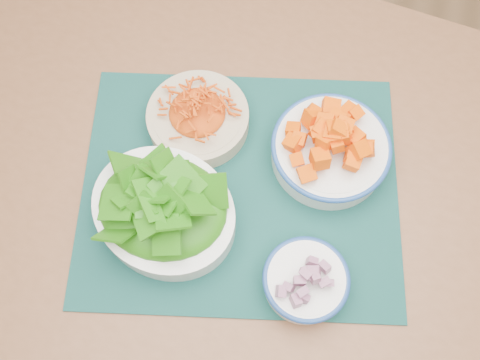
% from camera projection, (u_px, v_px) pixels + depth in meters
% --- Properties ---
extents(ground, '(4.00, 4.00, 0.00)m').
position_uv_depth(ground, '(290.00, 310.00, 1.56)').
color(ground, '#9C724B').
rests_on(ground, ground).
extents(table, '(1.41, 1.04, 0.75)m').
position_uv_depth(table, '(274.00, 199.00, 0.99)').
color(table, brown).
rests_on(table, ground).
extents(placemat, '(0.61, 0.53, 0.00)m').
position_uv_depth(placemat, '(240.00, 187.00, 0.90)').
color(placemat, '#0A2B29').
rests_on(placemat, table).
extents(carrot_bowl, '(0.20, 0.20, 0.07)m').
position_uv_depth(carrot_bowl, '(198.00, 116.00, 0.91)').
color(carrot_bowl, '#C0AF8F').
rests_on(carrot_bowl, placemat).
extents(squash_bowl, '(0.25, 0.25, 0.10)m').
position_uv_depth(squash_bowl, '(332.00, 145.00, 0.87)').
color(squash_bowl, silver).
rests_on(squash_bowl, placemat).
extents(lettuce_bowl, '(0.29, 0.27, 0.10)m').
position_uv_depth(lettuce_bowl, '(163.00, 208.00, 0.83)').
color(lettuce_bowl, white).
rests_on(lettuce_bowl, placemat).
extents(onion_bowl, '(0.16, 0.16, 0.07)m').
position_uv_depth(onion_bowl, '(306.00, 280.00, 0.81)').
color(onion_bowl, white).
rests_on(onion_bowl, placemat).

